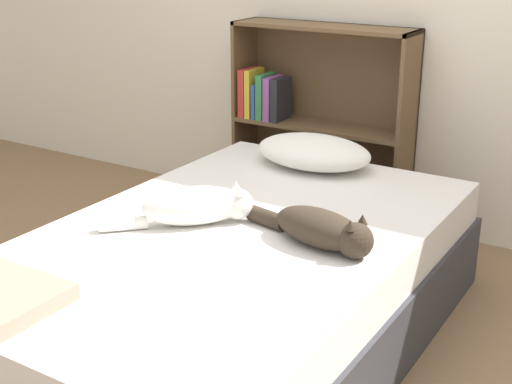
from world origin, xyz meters
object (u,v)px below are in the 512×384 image
(pillow, at_px, (314,152))
(bookshelf, at_px, (316,120))
(bed, at_px, (234,290))
(cat_dark, at_px, (323,229))
(cat_light, at_px, (198,206))

(pillow, bearing_deg, bookshelf, 116.28)
(bed, distance_m, bookshelf, 1.46)
(pillow, bearing_deg, bed, -83.04)
(bed, distance_m, pillow, 0.88)
(cat_dark, xyz_separation_m, bookshelf, (-0.71, 1.33, 0.00))
(bed, relative_size, bookshelf, 1.94)
(pillow, distance_m, bookshelf, 0.63)
(bed, bearing_deg, bookshelf, 105.32)
(cat_light, distance_m, bookshelf, 1.41)
(bed, bearing_deg, cat_dark, 8.11)
(bed, relative_size, cat_light, 4.56)
(bookshelf, bearing_deg, cat_dark, -61.77)
(bookshelf, bearing_deg, pillow, -63.72)
(cat_light, relative_size, bookshelf, 0.42)
(cat_dark, height_order, bookshelf, bookshelf)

